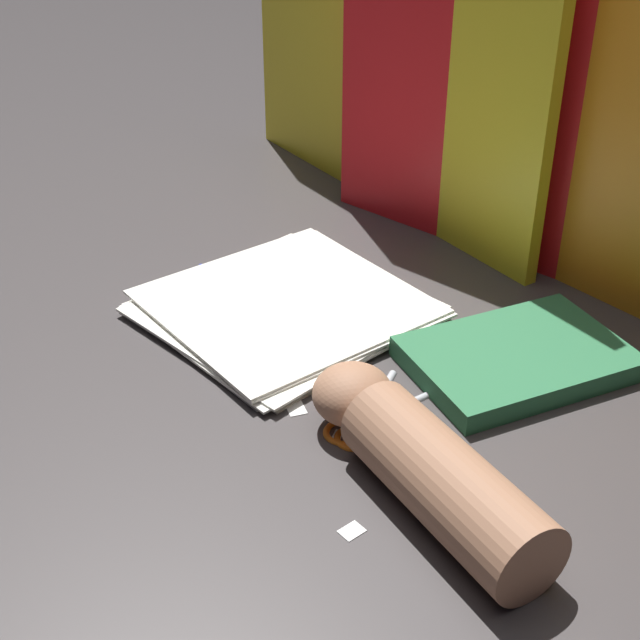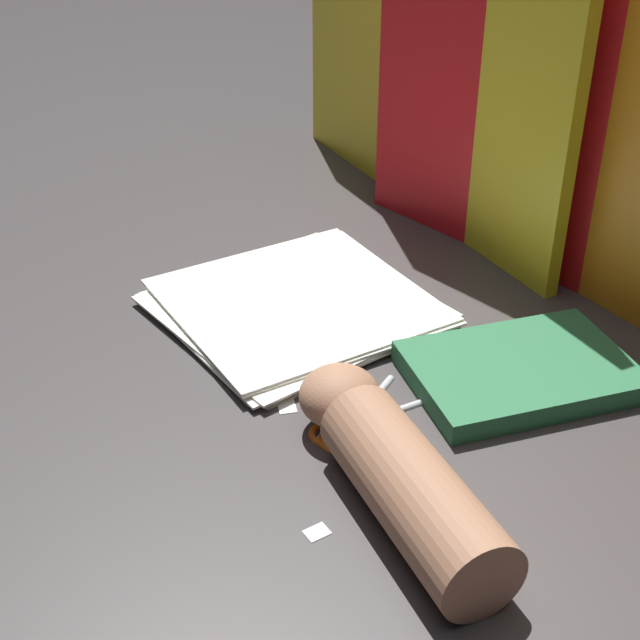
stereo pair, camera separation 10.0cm
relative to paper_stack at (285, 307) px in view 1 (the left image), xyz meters
name	(u,v)px [view 1 (the left image)]	position (x,y,z in m)	size (l,w,h in m)	color
ground_plane	(316,349)	(0.09, -0.02, -0.01)	(6.00, 6.00, 0.00)	#3D3838
backdrop_panel_left	(384,54)	(-0.18, 0.34, 0.22)	(0.68, 0.10, 0.46)	yellow
backdrop_panel_center	(551,95)	(0.12, 0.34, 0.23)	(0.67, 0.11, 0.48)	red
paper_stack	(285,307)	(0.00, 0.00, 0.00)	(0.32, 0.33, 0.02)	white
book_closed	(517,358)	(0.27, 0.13, 0.00)	(0.23, 0.28, 0.03)	#2D7247
scissors	(365,419)	(0.23, -0.08, 0.00)	(0.09, 0.15, 0.01)	silver
hand_forearm	(423,462)	(0.34, -0.11, 0.03)	(0.33, 0.14, 0.08)	#A87556
paper_scrap_near	(352,531)	(0.34, -0.19, -0.01)	(0.02, 0.02, 0.00)	white
paper_scrap_mid	(337,436)	(0.23, -0.11, -0.01)	(0.02, 0.02, 0.00)	white
paper_scrap_far	(296,408)	(0.16, -0.12, -0.01)	(0.03, 0.03, 0.00)	white
pen	(184,288)	(-0.13, -0.07, 0.00)	(0.09, 0.12, 0.01)	#2333B2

